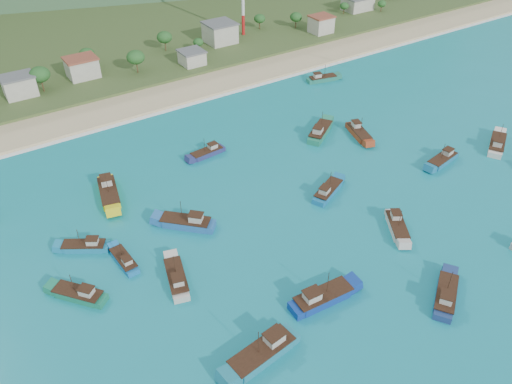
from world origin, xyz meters
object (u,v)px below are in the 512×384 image
boat_9 (207,153)px  boat_20 (187,223)px  boat_11 (79,295)px  boat_26 (177,279)px  boat_7 (328,191)px  boat_17 (109,193)px  boat_8 (320,132)px  boat_16 (85,247)px  boat_19 (124,261)px  boat_25 (497,145)px  boat_2 (322,298)px  boat_12 (322,79)px  boat_18 (263,353)px  boat_3 (359,133)px  boat_10 (446,296)px  boat_21 (442,160)px  boat_15 (397,226)px

boat_9 → boat_20: 27.95m
boat_11 → boat_26: boat_26 is taller
boat_7 → boat_26: (-40.88, -5.55, 0.02)m
boat_11 → boat_17: size_ratio=0.74×
boat_26 → boat_8: bearing=41.4°
boat_8 → boat_17: bearing=-127.8°
boat_16 → boat_11: bearing=-170.3°
boat_9 → boat_19: boat_9 is taller
boat_11 → boat_25: bearing=-44.1°
boat_2 → boat_12: size_ratio=1.18×
boat_16 → boat_18: boat_18 is taller
boat_3 → boat_10: boat_10 is taller
boat_2 → boat_26: boat_2 is taller
boat_21 → boat_17: bearing=57.3°
boat_11 → boat_12: boat_11 is taller
boat_7 → boat_12: bearing=117.3°
boat_9 → boat_3: bearing=-114.3°
boat_2 → boat_16: size_ratio=1.31×
boat_11 → boat_12: size_ratio=0.93×
boat_10 → boat_19: size_ratio=1.25×
boat_25 → boat_9: bearing=-150.7°
boat_11 → boat_19: (9.98, 3.93, -0.16)m
boat_9 → boat_26: (-25.81, -35.25, 0.12)m
boat_18 → boat_20: size_ratio=1.22×
boat_19 → boat_2: bearing=-51.6°
boat_15 → boat_19: 55.88m
boat_8 → boat_16: size_ratio=1.27×
boat_12 → boat_15: 74.27m
boat_8 → boat_12: (22.75, 26.87, -0.21)m
boat_9 → boat_2: bearing=168.5°
boat_16 → boat_18: bearing=-126.5°
boat_11 → boat_21: (89.60, -6.11, 0.03)m
boat_11 → boat_16: size_ratio=1.03×
boat_21 → boat_25: (17.58, -3.02, 0.13)m
boat_3 → boat_25: 35.65m
boat_7 → boat_10: 35.80m
boat_3 → boat_2: bearing=58.6°
boat_3 → boat_17: size_ratio=0.85×
boat_7 → boat_15: 17.86m
boat_2 → boat_11: 43.40m
boat_3 → boat_17: boat_17 is taller
boat_12 → boat_26: boat_26 is taller
boat_7 → boat_12: 61.89m
boat_3 → boat_15: size_ratio=1.10×
boat_19 → boat_20: size_ratio=0.81×
boat_9 → boat_11: bearing=119.9°
boat_7 → boat_2: bearing=-66.3°
boat_16 → boat_26: bearing=-115.5°
boat_9 → boat_15: boat_15 is taller
boat_7 → boat_10: bearing=-28.7°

